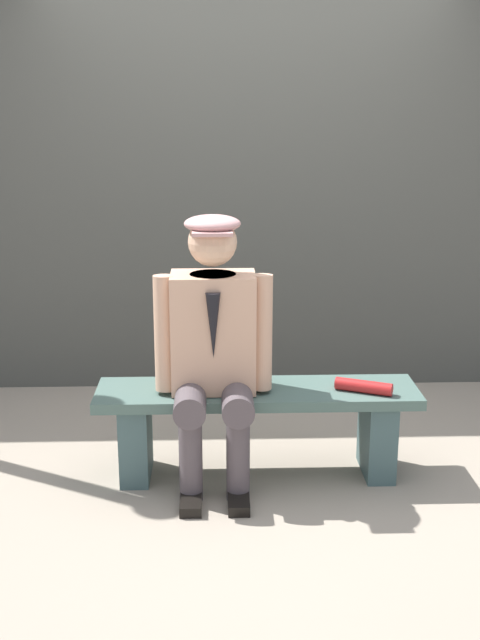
{
  "coord_description": "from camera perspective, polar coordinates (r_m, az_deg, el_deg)",
  "views": [
    {
      "loc": [
        0.21,
        3.62,
        1.81
      ],
      "look_at": [
        0.09,
        0.0,
        0.8
      ],
      "focal_mm": 44.28,
      "sensor_mm": 36.0,
      "label": 1
    }
  ],
  "objects": [
    {
      "name": "ground_plane",
      "position": [
        4.06,
        1.23,
        -11.01
      ],
      "size": [
        30.0,
        30.0,
        0.0
      ],
      "primitive_type": "plane",
      "color": "gray"
    },
    {
      "name": "bench",
      "position": [
        3.93,
        1.25,
        -7.01
      ],
      "size": [
        1.58,
        0.38,
        0.45
      ],
      "color": "#476159",
      "rests_on": "ground"
    },
    {
      "name": "seated_man",
      "position": [
        3.73,
        -1.93,
        -1.57
      ],
      "size": [
        0.57,
        0.57,
        1.31
      ],
      "color": "tan",
      "rests_on": "ground"
    },
    {
      "name": "rolled_magazine",
      "position": [
        3.86,
        8.93,
        -4.77
      ],
      "size": [
        0.28,
        0.17,
        0.06
      ],
      "primitive_type": "cylinder",
      "rotation": [
        0.0,
        1.57,
        -0.41
      ],
      "color": "#B21E1E",
      "rests_on": "bench"
    },
    {
      "name": "stadium_wall",
      "position": [
        5.07,
        0.44,
        9.71
      ],
      "size": [
        12.0,
        0.24,
        2.6
      ],
      "primitive_type": "cube",
      "color": "#464741",
      "rests_on": "ground"
    }
  ]
}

